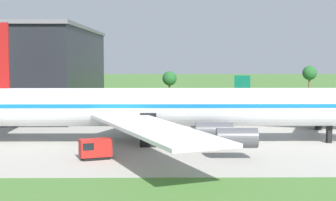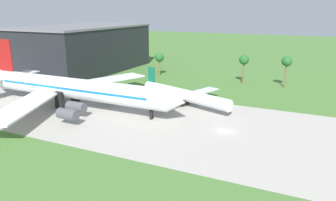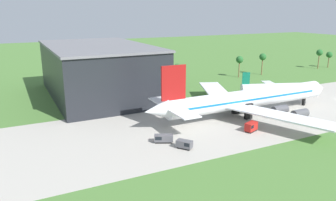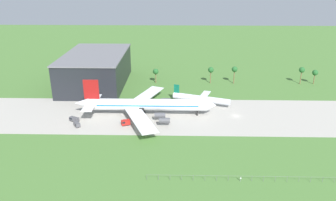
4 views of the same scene
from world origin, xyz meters
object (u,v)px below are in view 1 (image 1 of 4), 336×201
Objects in this scene: jet_airliner at (159,107)px; terminal_building at (16,69)px; baggage_tug at (94,149)px; regional_aircraft at (318,112)px.

terminal_building reaches higher than jet_airliner.
baggage_tug is at bearing -65.83° from terminal_building.
terminal_building is at bearing 126.42° from jet_airliner.
baggage_tug is (-8.27, -12.29, -4.05)m from jet_airliner.
terminal_building is (-63.99, 32.81, 6.83)m from regional_aircraft.
jet_airliner reaches higher than regional_aircraft.
terminal_building reaches higher than regional_aircraft.
jet_airliner is 59.41m from terminal_building.
terminal_building is at bearing 152.85° from regional_aircraft.
regional_aircraft reaches higher than baggage_tug.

